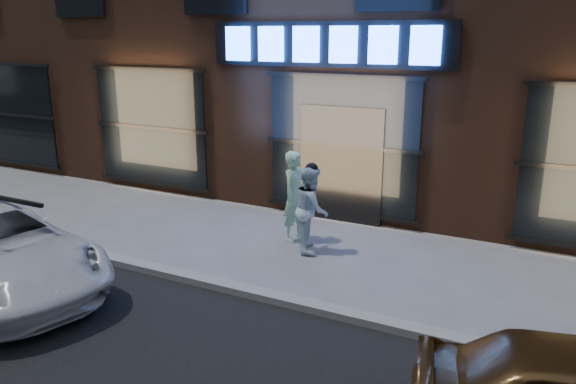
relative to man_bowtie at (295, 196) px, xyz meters
name	(u,v)px	position (x,y,z in m)	size (l,w,h in m)	color
ground	(242,294)	(0.32, -2.46, -0.86)	(90.00, 90.00, 0.00)	slate
curb	(242,290)	(0.32, -2.46, -0.80)	(60.00, 0.25, 0.12)	gray
man_bowtie	(295,196)	(0.00, 0.00, 0.00)	(0.63, 0.41, 1.72)	#BDF9C8
man_cap	(311,209)	(0.49, -0.35, -0.08)	(0.76, 0.59, 1.56)	silver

